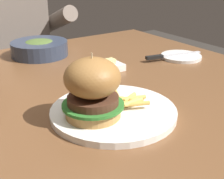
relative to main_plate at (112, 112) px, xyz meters
name	(u,v)px	position (x,y,z in m)	size (l,w,h in m)	color
dining_table	(75,118)	(0.00, 0.18, -0.10)	(1.15, 0.95, 0.74)	brown
main_plate	(112,112)	(0.00, 0.00, 0.00)	(0.27, 0.27, 0.01)	white
burger_sandwich	(93,88)	(-0.05, 0.00, 0.07)	(0.13, 0.13, 0.13)	#B78447
fries_pile	(125,101)	(0.03, 0.00, 0.02)	(0.13, 0.10, 0.03)	#E0B251
bread_plate	(181,57)	(0.43, 0.21, 0.00)	(0.14, 0.14, 0.01)	white
table_knife	(169,56)	(0.38, 0.22, 0.01)	(0.21, 0.06, 0.01)	silver
butter_dish	(110,67)	(0.16, 0.24, 0.00)	(0.07, 0.06, 0.04)	white
soup_bowl	(40,48)	(0.05, 0.51, 0.02)	(0.19, 0.19, 0.06)	#2D384C
diner_person	(9,69)	(0.05, 0.94, -0.18)	(0.51, 0.36, 1.18)	#282833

